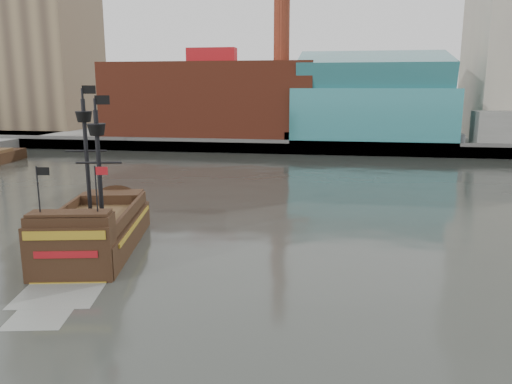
# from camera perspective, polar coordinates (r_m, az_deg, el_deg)

# --- Properties ---
(ground) EXTENTS (400.00, 400.00, 0.00)m
(ground) POSITION_cam_1_polar(r_m,az_deg,el_deg) (32.28, 1.19, -10.28)
(ground) COLOR #2A2C26
(ground) RESTS_ON ground
(promenade_far) EXTENTS (220.00, 60.00, 2.00)m
(promenade_far) POSITION_cam_1_polar(r_m,az_deg,el_deg) (122.17, 7.59, 6.53)
(promenade_far) COLOR slate
(promenade_far) RESTS_ON ground
(seawall) EXTENTS (220.00, 1.00, 2.60)m
(seawall) POSITION_cam_1_polar(r_m,az_deg,el_deg) (92.82, 6.90, 5.06)
(seawall) COLOR #4C4C49
(seawall) RESTS_ON ground
(skyline) EXTENTS (149.00, 45.00, 62.00)m
(skyline) POSITION_cam_1_polar(r_m,az_deg,el_deg) (114.82, 10.51, 17.88)
(skyline) COLOR #7D694B
(skyline) RESTS_ON promenade_far
(pirate_ship) EXTENTS (8.77, 18.37, 13.22)m
(pirate_ship) POSITION_cam_1_polar(r_m,az_deg,el_deg) (39.97, -17.80, -4.65)
(pirate_ship) COLOR black
(pirate_ship) RESTS_ON ground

